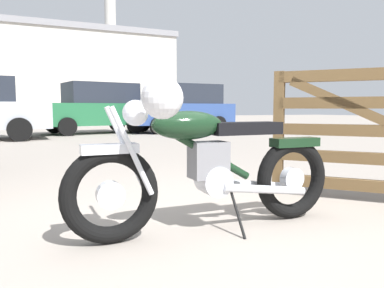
{
  "coord_description": "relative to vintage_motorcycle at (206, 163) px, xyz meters",
  "views": [
    {
      "loc": [
        -1.43,
        -2.37,
        0.87
      ],
      "look_at": [
        0.03,
        0.61,
        0.56
      ],
      "focal_mm": 35.25,
      "sensor_mm": 36.0,
      "label": 1
    }
  ],
  "objects": [
    {
      "name": "vintage_motorcycle",
      "position": [
        0.0,
        0.0,
        0.0
      ],
      "size": [
        2.08,
        0.74,
        1.07
      ],
      "rotation": [
        0.0,
        0.0,
        3.1
      ],
      "color": "black",
      "rests_on": "ground_plane"
    },
    {
      "name": "industrial_building",
      "position": [
        3.36,
        35.68,
        3.6
      ],
      "size": [
        20.23,
        10.68,
        16.95
      ],
      "rotation": [
        0.0,
        0.0,
        -0.01
      ],
      "color": "beige",
      "rests_on": "ground_plane"
    },
    {
      "name": "ground_plane",
      "position": [
        0.19,
        0.06,
        -0.49
      ],
      "size": [
        80.0,
        80.0,
        0.0
      ],
      "primitive_type": "plane",
      "color": "gray"
    },
    {
      "name": "silver_sedan_mid",
      "position": [
        1.62,
        11.29,
        0.43
      ],
      "size": [
        4.09,
        2.23,
        1.78
      ],
      "rotation": [
        0.0,
        0.0,
        3.28
      ],
      "color": "black",
      "rests_on": "ground_plane"
    },
    {
      "name": "dark_sedan_left",
      "position": [
        4.65,
        10.61,
        0.43
      ],
      "size": [
        3.93,
        1.88,
        1.78
      ],
      "rotation": [
        0.0,
        0.0,
        3.16
      ],
      "color": "black",
      "rests_on": "ground_plane"
    }
  ]
}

